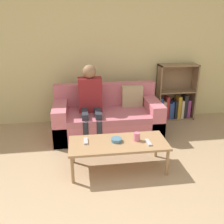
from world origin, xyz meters
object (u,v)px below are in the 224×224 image
object	(u,v)px
bookshelf	(174,99)
snack_bowl	(117,140)
person_adult	(90,97)
tv_remote_0	(86,141)
cup_near	(137,137)
tv_remote_1	(148,142)
couch	(107,118)
coffee_table	(118,145)

from	to	relation	value
bookshelf	snack_bowl	bearing A→B (deg)	-131.08
person_adult	tv_remote_0	world-z (taller)	person_adult
cup_near	tv_remote_1	size ratio (longest dim) A/B	0.64
couch	person_adult	distance (m)	0.50
coffee_table	snack_bowl	xyz separation A→B (m)	(-0.02, 0.02, 0.06)
couch	tv_remote_1	distance (m)	1.24
bookshelf	coffee_table	distance (m)	2.13
cup_near	snack_bowl	bearing A→B (deg)	178.46
bookshelf	person_adult	distance (m)	1.80
bookshelf	tv_remote_1	bearing A→B (deg)	-120.50
tv_remote_1	snack_bowl	bearing A→B (deg)	163.54
snack_bowl	tv_remote_0	bearing A→B (deg)	173.39
tv_remote_0	tv_remote_1	xyz separation A→B (m)	(0.79, -0.15, 0.00)
person_adult	tv_remote_1	distance (m)	1.32
coffee_table	cup_near	distance (m)	0.26
tv_remote_1	tv_remote_0	bearing A→B (deg)	167.37
person_adult	tv_remote_0	distance (m)	1.01
person_adult	bookshelf	bearing A→B (deg)	19.75
coffee_table	couch	bearing A→B (deg)	90.30
coffee_table	person_adult	world-z (taller)	person_adult
snack_bowl	couch	bearing A→B (deg)	89.36
person_adult	couch	bearing A→B (deg)	14.05
tv_remote_1	snack_bowl	size ratio (longest dim) A/B	1.22
bookshelf	coffee_table	bearing A→B (deg)	-130.30
coffee_table	snack_bowl	distance (m)	0.06
snack_bowl	person_adult	bearing A→B (deg)	105.03
bookshelf	tv_remote_1	world-z (taller)	bookshelf
couch	tv_remote_1	bearing A→B (deg)	-72.06
cup_near	tv_remote_0	xyz separation A→B (m)	(-0.66, 0.05, -0.04)
bookshelf	tv_remote_1	distance (m)	1.98
couch	coffee_table	world-z (taller)	couch
bookshelf	person_adult	world-z (taller)	person_adult
coffee_table	tv_remote_1	world-z (taller)	tv_remote_1
couch	cup_near	bearing A→B (deg)	-76.85
cup_near	bookshelf	bearing A→B (deg)	54.90
couch	person_adult	world-z (taller)	person_adult
tv_remote_0	snack_bowl	distance (m)	0.40
couch	person_adult	xyz separation A→B (m)	(-0.28, -0.07, 0.41)
coffee_table	person_adult	bearing A→B (deg)	105.62
cup_near	tv_remote_0	distance (m)	0.66
cup_near	snack_bowl	world-z (taller)	cup_near
couch	snack_bowl	distance (m)	1.09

